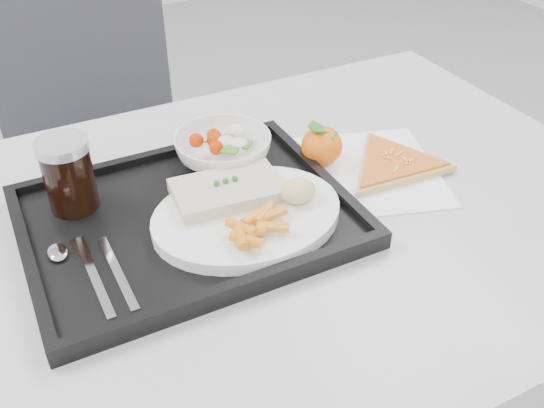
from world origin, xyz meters
TOP-DOWN VIEW (x-y plane):
  - table at (0.00, 0.30)m, footprint 1.20×0.80m
  - chair at (-0.07, 0.98)m, footprint 0.48×0.48m
  - tray at (-0.08, 0.33)m, footprint 0.45×0.35m
  - dinner_plate at (-0.01, 0.28)m, footprint 0.27×0.27m
  - fish_fillet at (-0.02, 0.32)m, footprint 0.16×0.11m
  - bread_roll at (0.07, 0.27)m, footprint 0.06×0.05m
  - salad_bowl at (0.02, 0.43)m, footprint 0.15×0.15m
  - cola_glass at (-0.21, 0.42)m, footprint 0.07×0.07m
  - cutlery at (-0.23, 0.29)m, footprint 0.08×0.17m
  - napkin at (0.21, 0.33)m, footprint 0.31×0.30m
  - tangerine at (0.17, 0.38)m, footprint 0.08×0.08m
  - pizza_slice at (0.27, 0.31)m, footprint 0.29×0.29m
  - carrot_pile at (-0.02, 0.23)m, footprint 0.09×0.08m
  - salad_contents at (0.03, 0.44)m, footprint 0.10×0.09m

SIDE VIEW (x-z plane):
  - chair at x=-0.07m, z-range 0.07..1.00m
  - table at x=0.00m, z-range 0.31..1.06m
  - napkin at x=0.21m, z-range 0.75..0.75m
  - tray at x=-0.08m, z-range 0.75..0.77m
  - pizza_slice at x=0.27m, z-range 0.75..0.77m
  - cutlery at x=-0.23m, z-range 0.76..0.77m
  - dinner_plate at x=-0.01m, z-range 0.77..0.78m
  - tangerine at x=0.17m, z-range 0.75..0.82m
  - salad_bowl at x=0.02m, z-range 0.77..0.81m
  - fish_fillet at x=-0.02m, z-range 0.78..0.81m
  - carrot_pile at x=-0.02m, z-range 0.79..0.81m
  - bread_roll at x=0.07m, z-range 0.78..0.82m
  - salad_contents at x=0.03m, z-range 0.79..0.81m
  - cola_glass at x=-0.21m, z-range 0.77..0.88m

